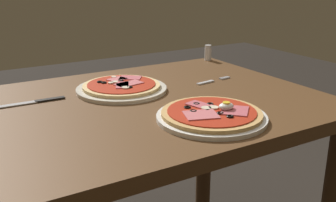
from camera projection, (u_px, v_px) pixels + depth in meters
The scene contains 6 objects.
dining_table at pixel (120, 143), 1.23m from camera, with size 1.27×0.82×0.78m.
pizza_foreground at pixel (212, 115), 1.08m from camera, with size 0.30×0.30×0.05m.
pizza_across_left at pixel (122, 87), 1.33m from camera, with size 0.30×0.30×0.03m.
fork at pixel (211, 81), 1.44m from camera, with size 0.16×0.04×0.00m.
knife at pixel (37, 101), 1.22m from camera, with size 0.20×0.02×0.01m.
salt_shaker at pixel (208, 53), 1.77m from camera, with size 0.03×0.03×0.07m.
Camera 1 is at (-0.45, -1.04, 1.17)m, focal length 43.00 mm.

